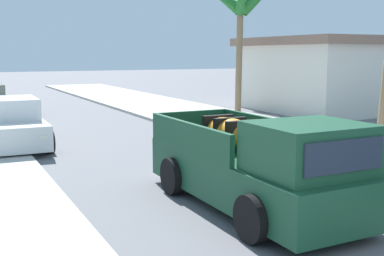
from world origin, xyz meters
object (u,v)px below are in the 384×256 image
car_left_near (12,125)px  roadside_house (355,73)px  pickup_truck (257,166)px  palm_tree_left_fore (239,6)px

car_left_near → roadside_house: roadside_house is taller
pickup_truck → palm_tree_left_fore: (7.45, 12.57, 4.26)m
pickup_truck → car_left_near: (-3.32, 8.38, -0.10)m
pickup_truck → car_left_near: 9.01m
palm_tree_left_fore → roadside_house: palm_tree_left_fore is taller
pickup_truck → roadside_house: bearing=39.8°
pickup_truck → palm_tree_left_fore: palm_tree_left_fore is taller
pickup_truck → roadside_house: (14.23, 11.87, 1.04)m
pickup_truck → car_left_near: bearing=111.6°
car_left_near → palm_tree_left_fore: 12.35m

